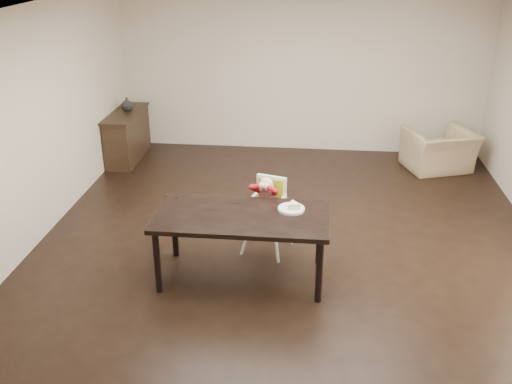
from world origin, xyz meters
TOP-DOWN VIEW (x-y plane):
  - ground at (0.00, 0.00)m, footprint 7.00×7.00m
  - room_walls at (0.00, 0.00)m, footprint 6.02×7.02m
  - dining_table at (-0.46, -0.65)m, footprint 1.80×0.90m
  - high_chair at (-0.25, -0.01)m, footprint 0.48×0.48m
  - plate at (0.05, -0.48)m, footprint 0.35×0.35m
  - armchair at (2.20, 2.76)m, footprint 1.13×0.91m
  - sideboard at (-2.78, 2.70)m, footprint 0.44×1.26m
  - vase at (-2.78, 2.83)m, footprint 0.21×0.22m

SIDE VIEW (x-z plane):
  - ground at x=0.00m, z-range 0.00..0.00m
  - sideboard at x=-2.78m, z-range 0.00..0.79m
  - armchair at x=2.20m, z-range 0.00..0.86m
  - high_chair at x=-0.25m, z-range 0.19..1.12m
  - dining_table at x=-0.46m, z-range 0.30..1.05m
  - plate at x=0.05m, z-range 0.74..0.82m
  - vase at x=-2.78m, z-range 0.79..0.99m
  - room_walls at x=0.00m, z-range 0.50..3.21m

